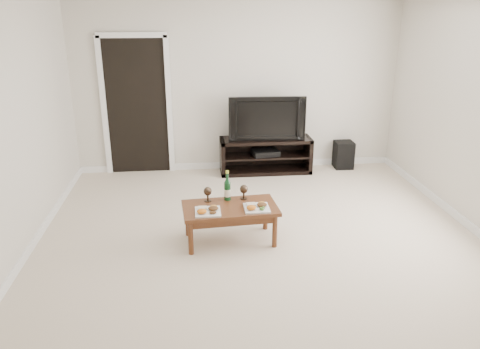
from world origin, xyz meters
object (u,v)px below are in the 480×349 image
object	(u,v)px
television	(266,117)
coffee_table	(230,224)
media_console	(266,155)
subwoofer	(343,155)

from	to	relation	value
television	coffee_table	size ratio (longest dim) A/B	1.13
television	coffee_table	xyz separation A→B (m)	(-0.75, -2.25, -0.68)
television	coffee_table	world-z (taller)	television
media_console	subwoofer	distance (m)	1.29
subwoofer	coffee_table	world-z (taller)	subwoofer
media_console	coffee_table	xyz separation A→B (m)	(-0.75, -2.25, -0.07)
television	subwoofer	size ratio (longest dim) A/B	2.68
media_console	coffee_table	distance (m)	2.37
television	subwoofer	world-z (taller)	television
television	subwoofer	xyz separation A→B (m)	(1.29, 0.08, -0.67)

